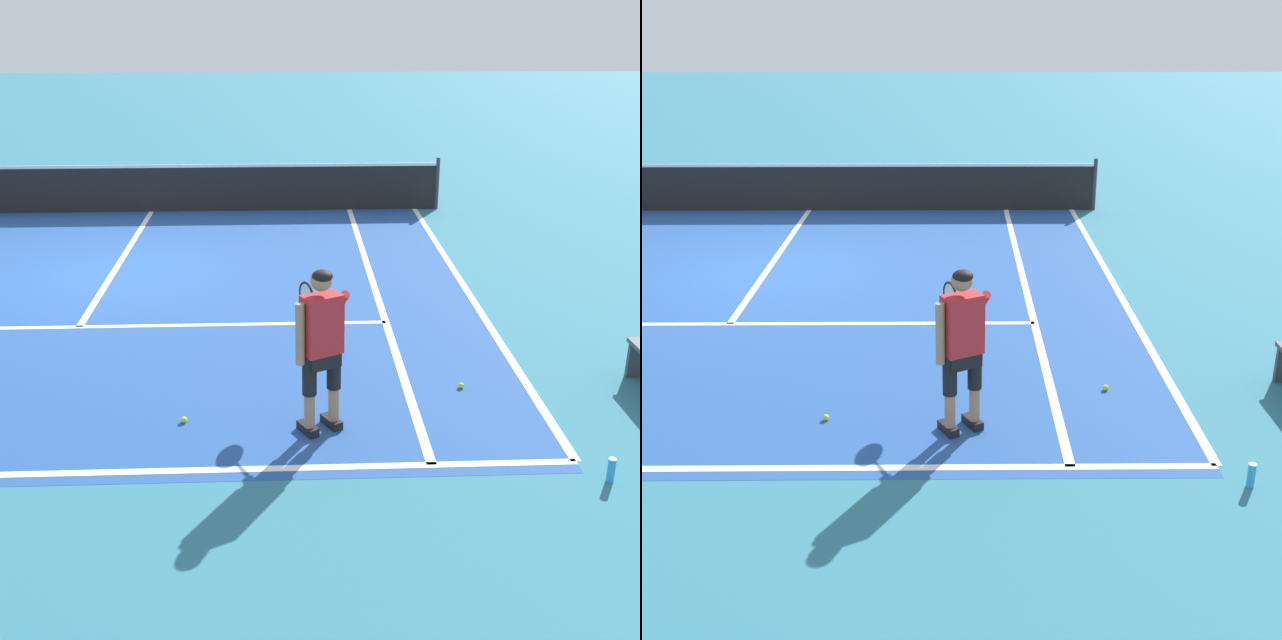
# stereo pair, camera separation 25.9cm
# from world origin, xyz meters

# --- Properties ---
(ground_plane) EXTENTS (80.00, 80.00, 0.00)m
(ground_plane) POSITION_xyz_m (0.00, 0.00, 0.00)
(ground_plane) COLOR teal
(court_inner_surface) EXTENTS (10.98, 10.43, 0.00)m
(court_inner_surface) POSITION_xyz_m (0.00, -0.93, 0.00)
(court_inner_surface) COLOR #234C93
(court_inner_surface) RESTS_ON ground
(line_service) EXTENTS (8.23, 0.10, 0.01)m
(line_service) POSITION_xyz_m (0.00, -2.31, 0.00)
(line_service) COLOR white
(line_service) RESTS_ON ground
(line_centre_service) EXTENTS (0.10, 6.40, 0.01)m
(line_centre_service) POSITION_xyz_m (0.00, 0.89, 0.00)
(line_centre_service) COLOR white
(line_centre_service) RESTS_ON ground
(line_singles_right) EXTENTS (0.10, 10.03, 0.01)m
(line_singles_right) POSITION_xyz_m (4.12, -0.93, 0.00)
(line_singles_right) COLOR white
(line_singles_right) RESTS_ON ground
(line_doubles_right) EXTENTS (0.10, 10.03, 0.01)m
(line_doubles_right) POSITION_xyz_m (5.49, -0.93, 0.00)
(line_doubles_right) COLOR white
(line_doubles_right) RESTS_ON ground
(tennis_net) EXTENTS (11.96, 0.08, 1.07)m
(tennis_net) POSITION_xyz_m (0.00, 4.09, 0.50)
(tennis_net) COLOR #333338
(tennis_net) RESTS_ON ground
(tennis_player) EXTENTS (0.55, 1.23, 1.71)m
(tennis_player) POSITION_xyz_m (3.10, -5.22, 0.99)
(tennis_player) COLOR black
(tennis_player) RESTS_ON ground
(tennis_ball_near_feet) EXTENTS (0.07, 0.07, 0.07)m
(tennis_ball_near_feet) POSITION_xyz_m (1.70, -5.02, 0.03)
(tennis_ball_near_feet) COLOR #CCE02D
(tennis_ball_near_feet) RESTS_ON ground
(tennis_ball_by_baseline) EXTENTS (0.07, 0.07, 0.07)m
(tennis_ball_by_baseline) POSITION_xyz_m (4.72, -4.35, 0.03)
(tennis_ball_by_baseline) COLOR #CCE02D
(tennis_ball_by_baseline) RESTS_ON ground
(water_bottle) EXTENTS (0.07, 0.07, 0.23)m
(water_bottle) POSITION_xyz_m (5.68, -6.28, 0.12)
(water_bottle) COLOR #3393D6
(water_bottle) RESTS_ON ground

